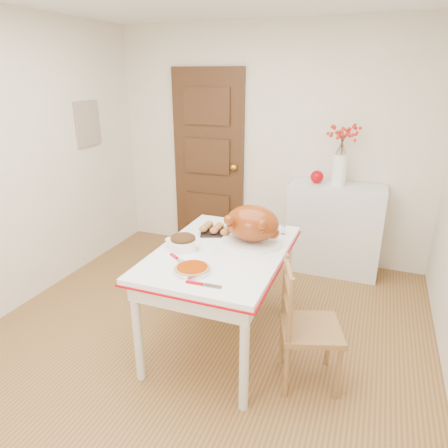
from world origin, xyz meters
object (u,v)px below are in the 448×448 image
at_px(turkey_platter, 252,225).
at_px(kitchen_table, 222,297).
at_px(pumpkin_pie, 192,268).
at_px(sideboard, 334,229).
at_px(chair_oak, 311,326).

bearing_deg(turkey_platter, kitchen_table, -138.71).
xyz_separation_m(turkey_platter, pumpkin_pie, (-0.22, -0.58, -0.12)).
height_order(turkey_platter, pumpkin_pie, turkey_platter).
xyz_separation_m(sideboard, kitchen_table, (-0.64, -1.59, -0.07)).
bearing_deg(kitchen_table, pumpkin_pie, -96.92).
bearing_deg(turkey_platter, chair_oak, -40.66).
bearing_deg(chair_oak, sideboard, -16.40).
xyz_separation_m(sideboard, turkey_platter, (-0.47, -1.40, 0.47)).
distance_m(chair_oak, pumpkin_pie, 0.87).
distance_m(sideboard, kitchen_table, 1.71).
distance_m(sideboard, chair_oak, 1.78).
bearing_deg(kitchen_table, turkey_platter, 47.13).
relative_size(kitchen_table, turkey_platter, 2.86).
relative_size(sideboard, turkey_platter, 2.03).
relative_size(sideboard, kitchen_table, 0.71).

